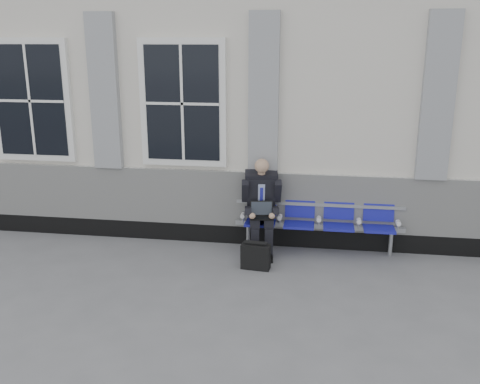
# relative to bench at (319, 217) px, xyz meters

# --- Properties ---
(ground) EXTENTS (70.00, 70.00, 0.00)m
(ground) POSITION_rel_bench_xyz_m (-2.49, -1.32, -0.55)
(ground) COLOR slate
(ground) RESTS_ON ground
(station_building) EXTENTS (14.40, 4.40, 4.49)m
(station_building) POSITION_rel_bench_xyz_m (-2.51, 2.15, 1.67)
(station_building) COLOR silver
(station_building) RESTS_ON ground
(bench) EXTENTS (2.60, 0.47, 0.91)m
(bench) POSITION_rel_bench_xyz_m (0.00, 0.00, 0.00)
(bench) COLOR #9EA0A3
(bench) RESTS_ON ground
(businessman) EXTENTS (0.64, 0.86, 1.48)m
(businessman) POSITION_rel_bench_xyz_m (-0.88, -0.14, 0.24)
(businessman) COLOR black
(businessman) RESTS_ON ground
(briefcase) EXTENTS (0.43, 0.22, 0.43)m
(briefcase) POSITION_rel_bench_xyz_m (-0.88, -0.82, -0.36)
(briefcase) COLOR black
(briefcase) RESTS_ON ground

